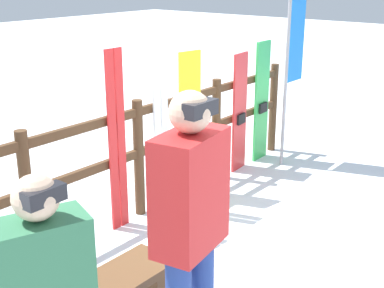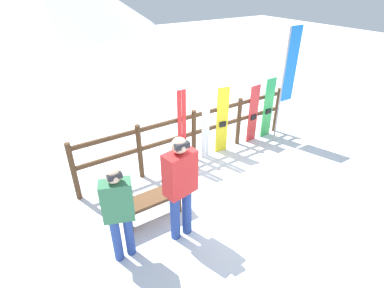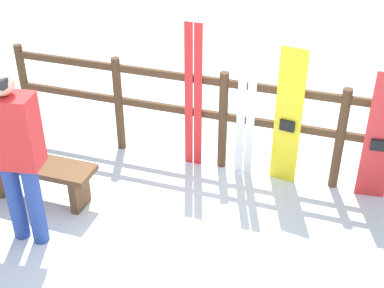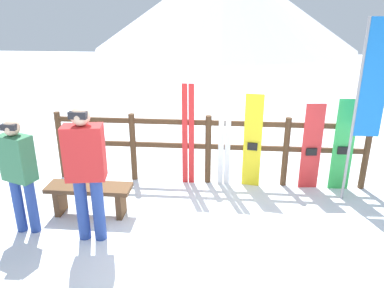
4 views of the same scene
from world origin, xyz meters
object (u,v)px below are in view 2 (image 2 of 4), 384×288
object	(u,v)px
person_red	(180,183)
person_plaid_green	(119,209)
ski_pair_red	(182,129)
snowboard_green	(268,108)
ski_pair_white	(206,122)
snowboard_yellow	(222,121)
rental_flag	(288,74)
snowboard_red	(253,114)
bench	(151,203)

from	to	relation	value
person_red	person_plaid_green	xyz separation A→B (m)	(-0.90, 0.09, -0.12)
ski_pair_red	person_red	bearing A→B (deg)	-121.68
person_red	snowboard_green	size ratio (longest dim) A/B	1.16
ski_pair_white	snowboard_yellow	bearing A→B (deg)	-0.43
snowboard_yellow	rental_flag	size ratio (longest dim) A/B	0.58
snowboard_red	rental_flag	bearing A→B (deg)	-29.57
snowboard_yellow	snowboard_green	size ratio (longest dim) A/B	1.03
snowboard_yellow	rental_flag	distance (m)	1.79
ski_pair_red	snowboard_red	xyz separation A→B (m)	(1.97, -0.00, -0.14)
bench	ski_pair_white	distance (m)	2.25
person_red	snowboard_red	bearing A→B (deg)	29.50
person_plaid_green	snowboard_yellow	xyz separation A→B (m)	(3.00, 1.62, -0.12)
snowboard_yellow	rental_flag	xyz separation A→B (m)	(1.52, -0.33, 0.89)
snowboard_red	snowboard_green	distance (m)	0.48
bench	snowboard_red	xyz separation A→B (m)	(3.25, 1.14, 0.38)
person_red	snowboard_green	world-z (taller)	person_red
ski_pair_red	ski_pair_white	size ratio (longest dim) A/B	1.00
person_red	snowboard_green	bearing A→B (deg)	26.01
ski_pair_red	snowboard_yellow	size ratio (longest dim) A/B	1.09
bench	ski_pair_red	world-z (taller)	ski_pair_red
ski_pair_red	ski_pair_white	distance (m)	0.59
person_plaid_green	person_red	bearing A→B (deg)	-5.56
bench	person_plaid_green	distance (m)	1.01
person_plaid_green	ski_pair_white	world-z (taller)	ski_pair_white
person_plaid_green	snowboard_yellow	size ratio (longest dim) A/B	1.00
snowboard_yellow	snowboard_green	bearing A→B (deg)	-0.00
ski_pair_white	snowboard_yellow	xyz separation A→B (m)	(0.45, -0.00, -0.08)
snowboard_green	ski_pair_red	bearing A→B (deg)	179.92
person_red	snowboard_red	distance (m)	3.49
ski_pair_white	snowboard_red	distance (m)	1.39
person_plaid_green	snowboard_red	world-z (taller)	person_plaid_green
ski_pair_white	rental_flag	distance (m)	2.15
ski_pair_white	snowboard_green	size ratio (longest dim) A/B	1.13
bench	rental_flag	size ratio (longest dim) A/B	0.44
person_plaid_green	snowboard_green	xyz separation A→B (m)	(4.41, 1.62, -0.14)
snowboard_red	snowboard_green	bearing A→B (deg)	0.01
snowboard_yellow	snowboard_green	world-z (taller)	snowboard_yellow
ski_pair_red	snowboard_green	distance (m)	2.45
person_plaid_green	rental_flag	xyz separation A→B (m)	(4.52, 1.29, 0.77)
ski_pair_white	rental_flag	xyz separation A→B (m)	(1.97, -0.34, 0.81)
snowboard_green	rental_flag	bearing A→B (deg)	-72.57
ski_pair_red	snowboard_red	distance (m)	1.97
ski_pair_red	snowboard_red	bearing A→B (deg)	-0.10
person_red	ski_pair_red	size ratio (longest dim) A/B	1.03
snowboard_yellow	bench	bearing A→B (deg)	-153.89
person_red	snowboard_yellow	size ratio (longest dim) A/B	1.13
snowboard_yellow	ski_pair_white	bearing A→B (deg)	179.57
person_plaid_green	ski_pair_red	xyz separation A→B (m)	(1.96, 1.63, -0.05)
person_red	snowboard_yellow	world-z (taller)	person_red
ski_pair_white	person_red	bearing A→B (deg)	-133.83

